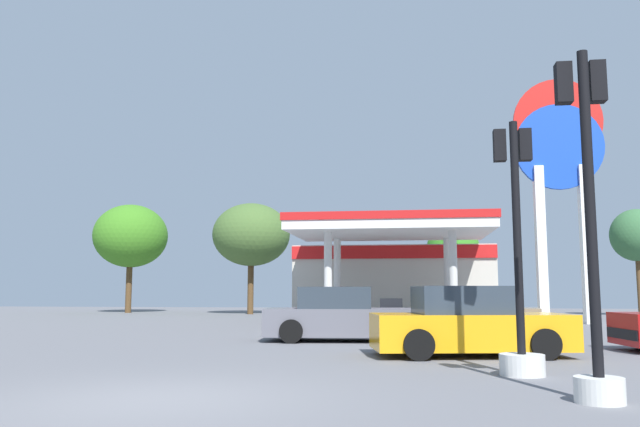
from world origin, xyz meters
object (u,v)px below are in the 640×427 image
car_1 (340,316)px  tree_2 (453,250)px  traffic_signal_1 (591,256)px  traffic_signal_0 (519,291)px  tree_1 (251,235)px  tree_0 (131,236)px  station_pole_sign (560,168)px  car_3 (473,314)px  tree_3 (637,236)px  car_2 (469,324)px

car_1 → tree_2: bearing=77.4°
traffic_signal_1 → traffic_signal_0: bearing=101.2°
tree_1 → tree_0: bearing=171.4°
station_pole_sign → car_3: 10.81m
car_3 → traffic_signal_0: size_ratio=0.96×
station_pole_sign → tree_0: 26.74m
car_3 → traffic_signal_1: (0.30, -12.60, 1.21)m
station_pole_sign → traffic_signal_1: station_pole_sign is taller
traffic_signal_1 → tree_1: bearing=112.2°
station_pole_sign → traffic_signal_0: (-4.90, -17.58, -5.40)m
tree_1 → tree_3: (22.41, 0.16, -0.29)m
tree_2 → tree_3: bearing=-6.8°
car_3 → tree_0: 27.06m
tree_1 → tree_3: bearing=0.4°
car_1 → tree_1: size_ratio=0.65×
car_3 → traffic_signal_1: 12.67m
traffic_signal_1 → tree_3: tree_3 is taller
car_3 → tree_1: (-11.56, 16.53, 4.16)m
tree_0 → tree_3: bearing=-2.1°
tree_0 → tree_2: size_ratio=1.26×
traffic_signal_1 → tree_2: bearing=89.3°
car_2 → car_1: bearing=130.9°
station_pole_sign → car_3: bearing=-121.9°
car_1 → tree_3: tree_3 is taller
tree_0 → tree_2: 20.64m
tree_0 → car_2: bearing=-52.2°
traffic_signal_0 → tree_3: size_ratio=0.72×
station_pole_sign → traffic_signal_1: (-4.39, -20.15, -4.95)m
station_pole_sign → car_2: (-5.47, -14.48, -6.13)m
car_3 → tree_3: (10.85, 16.69, 3.86)m
car_2 → tree_3: 26.61m
car_2 → tree_2: 25.08m
station_pole_sign → tree_2: bearing=111.2°
traffic_signal_1 → tree_1: tree_1 is taller
car_3 → tree_2: tree_2 is taller
station_pole_sign → tree_0: bearing=157.4°
car_2 → car_3: size_ratio=1.07×
tree_1 → traffic_signal_1: bearing=-67.8°
traffic_signal_1 → tree_0: (-20.24, 30.40, 3.07)m
station_pole_sign → car_2: bearing=-110.7°
traffic_signal_0 → tree_2: 28.06m
station_pole_sign → tree_2: station_pole_sign is taller
car_2 → car_3: bearing=83.6°
tree_3 → car_2: bearing=-116.2°
tree_1 → traffic_signal_0: bearing=-66.9°
traffic_signal_1 → tree_1: (-11.86, 29.13, 2.95)m
car_2 → tree_0: bearing=127.8°
car_1 → car_3: car_1 is taller
traffic_signal_1 → car_3: bearing=91.4°
station_pole_sign → tree_3: 11.26m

